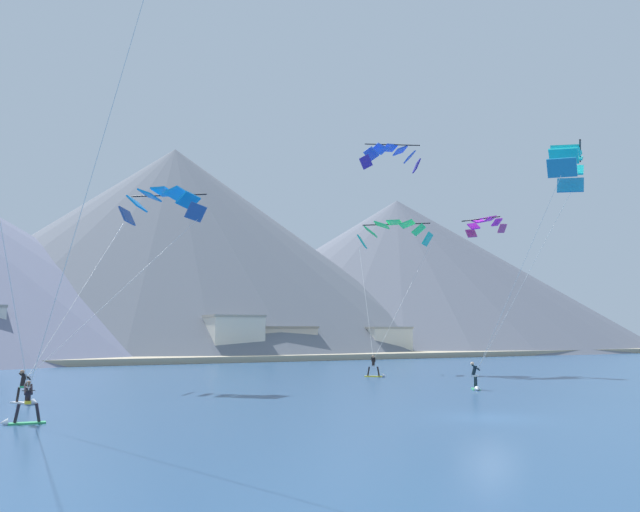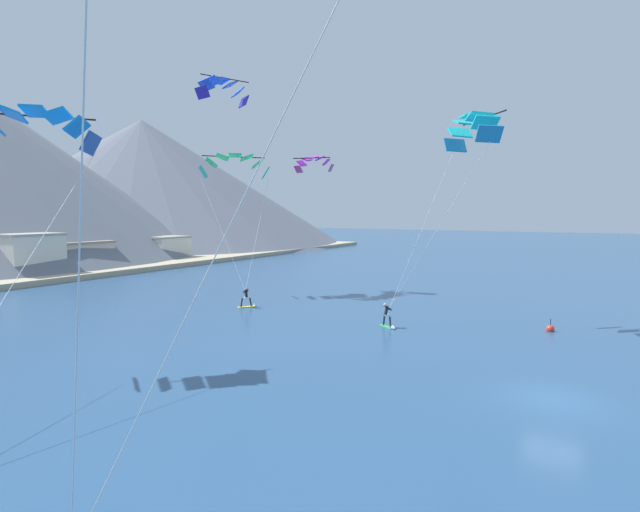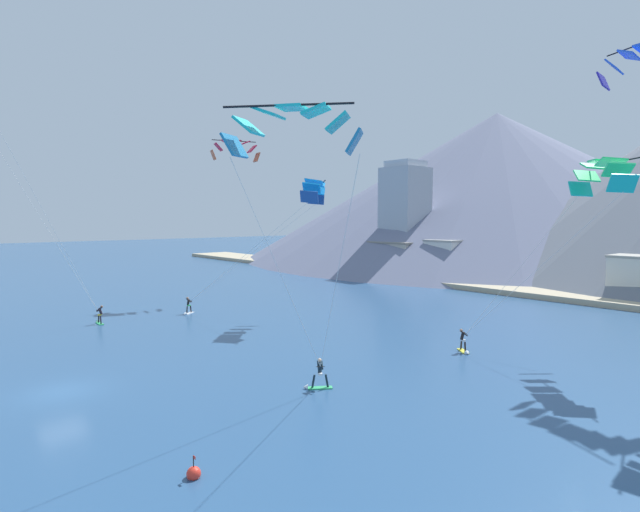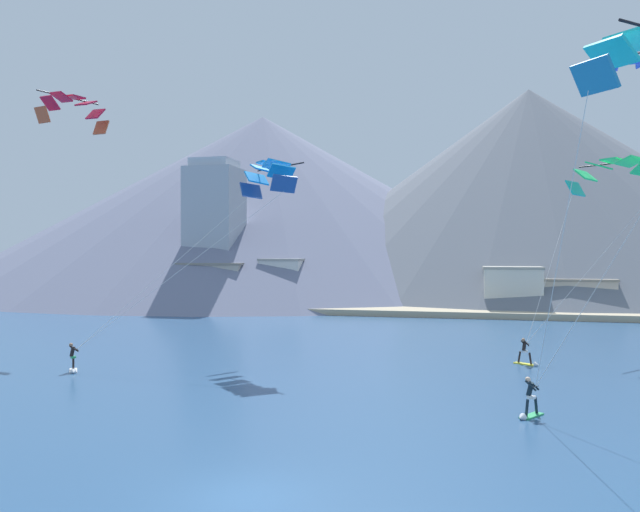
{
  "view_description": "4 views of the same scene",
  "coord_description": "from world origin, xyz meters",
  "px_view_note": "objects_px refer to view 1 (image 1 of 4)",
  "views": [
    {
      "loc": [
        -21.51,
        -24.2,
        3.87
      ],
      "look_at": [
        -1.76,
        12.23,
        8.12
      ],
      "focal_mm": 40.0,
      "sensor_mm": 36.0,
      "label": 1
    },
    {
      "loc": [
        -23.64,
        -1.67,
        8.25
      ],
      "look_at": [
        2.74,
        13.46,
        5.55
      ],
      "focal_mm": 28.0,
      "sensor_mm": 36.0,
      "label": 2
    },
    {
      "loc": [
        30.99,
        -7.04,
        10.0
      ],
      "look_at": [
        0.57,
        19.18,
        6.94
      ],
      "focal_mm": 28.0,
      "sensor_mm": 36.0,
      "label": 3
    },
    {
      "loc": [
        6.48,
        -17.55,
        7.37
      ],
      "look_at": [
        -0.98,
        14.03,
        7.15
      ],
      "focal_mm": 35.0,
      "sensor_mm": 36.0,
      "label": 4
    }
  ],
  "objects_px": {
    "kitesurfer_near_lead": "(26,393)",
    "parafoil_kite_near_trail": "(567,164)",
    "kitesurfer_far_left": "(22,410)",
    "parafoil_kite_mid_center": "(394,231)",
    "parafoil_kite_near_lead": "(162,202)",
    "kitesurfer_near_trail": "(475,381)",
    "kitesurfer_mid_center": "(376,370)",
    "parafoil_kite_distant_mid_solo": "(485,224)",
    "parafoil_kite_distant_low_drift": "(391,155)"
  },
  "relations": [
    {
      "from": "kitesurfer_near_trail",
      "to": "kitesurfer_mid_center",
      "type": "relative_size",
      "value": 1.01
    },
    {
      "from": "kitesurfer_mid_center",
      "to": "parafoil_kite_mid_center",
      "type": "bearing_deg",
      "value": 45.57
    },
    {
      "from": "kitesurfer_near_lead",
      "to": "kitesurfer_mid_center",
      "type": "bearing_deg",
      "value": 17.9
    },
    {
      "from": "kitesurfer_mid_center",
      "to": "kitesurfer_far_left",
      "type": "distance_m",
      "value": 33.32
    },
    {
      "from": "kitesurfer_near_trail",
      "to": "parafoil_kite_near_trail",
      "type": "relative_size",
      "value": 0.13
    },
    {
      "from": "kitesurfer_mid_center",
      "to": "kitesurfer_far_left",
      "type": "relative_size",
      "value": 1.0
    },
    {
      "from": "parafoil_kite_distant_low_drift",
      "to": "parafoil_kite_near_trail",
      "type": "bearing_deg",
      "value": -101.22
    },
    {
      "from": "kitesurfer_near_lead",
      "to": "parafoil_kite_near_lead",
      "type": "bearing_deg",
      "value": 43.94
    },
    {
      "from": "kitesurfer_near_lead",
      "to": "kitesurfer_near_trail",
      "type": "height_order",
      "value": "kitesurfer_near_trail"
    },
    {
      "from": "kitesurfer_near_trail",
      "to": "kitesurfer_mid_center",
      "type": "xyz_separation_m",
      "value": [
        1.15,
        13.45,
        -0.01
      ]
    },
    {
      "from": "kitesurfer_near_lead",
      "to": "parafoil_kite_near_lead",
      "type": "distance_m",
      "value": 18.1
    },
    {
      "from": "kitesurfer_near_lead",
      "to": "parafoil_kite_distant_low_drift",
      "type": "distance_m",
      "value": 45.04
    },
    {
      "from": "parafoil_kite_near_trail",
      "to": "kitesurfer_mid_center",
      "type": "bearing_deg",
      "value": 98.29
    },
    {
      "from": "kitesurfer_near_trail",
      "to": "parafoil_kite_near_trail",
      "type": "height_order",
      "value": "parafoil_kite_near_trail"
    },
    {
      "from": "kitesurfer_near_lead",
      "to": "parafoil_kite_near_trail",
      "type": "xyz_separation_m",
      "value": [
        30.02,
        -9.25,
        13.6
      ]
    },
    {
      "from": "kitesurfer_near_trail",
      "to": "parafoil_kite_near_lead",
      "type": "distance_m",
      "value": 24.9
    },
    {
      "from": "kitesurfer_far_left",
      "to": "parafoil_kite_distant_mid_solo",
      "type": "xyz_separation_m",
      "value": [
        41.11,
        18.24,
        12.99
      ]
    },
    {
      "from": "kitesurfer_near_trail",
      "to": "kitesurfer_far_left",
      "type": "bearing_deg",
      "value": -171.84
    },
    {
      "from": "parafoil_kite_mid_center",
      "to": "parafoil_kite_distant_mid_solo",
      "type": "bearing_deg",
      "value": -43.76
    },
    {
      "from": "parafoil_kite_near_lead",
      "to": "parafoil_kite_near_trail",
      "type": "height_order",
      "value": "parafoil_kite_near_trail"
    },
    {
      "from": "parafoil_kite_near_trail",
      "to": "parafoil_kite_distant_low_drift",
      "type": "bearing_deg",
      "value": 78.78
    },
    {
      "from": "parafoil_kite_mid_center",
      "to": "kitesurfer_near_lead",
      "type": "bearing_deg",
      "value": -155.39
    },
    {
      "from": "kitesurfer_mid_center",
      "to": "parafoil_kite_distant_mid_solo",
      "type": "height_order",
      "value": "parafoil_kite_distant_mid_solo"
    },
    {
      "from": "kitesurfer_near_trail",
      "to": "kitesurfer_near_lead",
      "type": "bearing_deg",
      "value": 170.05
    },
    {
      "from": "parafoil_kite_near_lead",
      "to": "parafoil_kite_distant_low_drift",
      "type": "distance_m",
      "value": 28.77
    },
    {
      "from": "parafoil_kite_near_trail",
      "to": "parafoil_kite_mid_center",
      "type": "xyz_separation_m",
      "value": [
        3.94,
        24.8,
        -0.97
      ]
    },
    {
      "from": "parafoil_kite_near_trail",
      "to": "parafoil_kite_mid_center",
      "type": "height_order",
      "value": "parafoil_kite_near_trail"
    },
    {
      "from": "kitesurfer_near_trail",
      "to": "kitesurfer_mid_center",
      "type": "height_order",
      "value": "kitesurfer_near_trail"
    },
    {
      "from": "kitesurfer_near_trail",
      "to": "parafoil_kite_mid_center",
      "type": "distance_m",
      "value": 25.01
    },
    {
      "from": "kitesurfer_near_trail",
      "to": "kitesurfer_far_left",
      "type": "height_order",
      "value": "kitesurfer_near_trail"
    },
    {
      "from": "parafoil_kite_near_trail",
      "to": "parafoil_kite_distant_low_drift",
      "type": "relative_size",
      "value": 2.15
    },
    {
      "from": "kitesurfer_near_lead",
      "to": "parafoil_kite_distant_low_drift",
      "type": "relative_size",
      "value": 0.29
    },
    {
      "from": "kitesurfer_mid_center",
      "to": "parafoil_kite_distant_mid_solo",
      "type": "relative_size",
      "value": 0.39
    },
    {
      "from": "kitesurfer_mid_center",
      "to": "parafoil_kite_near_trail",
      "type": "height_order",
      "value": "parafoil_kite_near_trail"
    },
    {
      "from": "kitesurfer_near_trail",
      "to": "parafoil_kite_near_lead",
      "type": "relative_size",
      "value": 0.15
    },
    {
      "from": "kitesurfer_mid_center",
      "to": "parafoil_kite_distant_low_drift",
      "type": "relative_size",
      "value": 0.29
    },
    {
      "from": "kitesurfer_near_lead",
      "to": "parafoil_kite_near_trail",
      "type": "height_order",
      "value": "parafoil_kite_near_trail"
    },
    {
      "from": "kitesurfer_mid_center",
      "to": "parafoil_kite_near_trail",
      "type": "distance_m",
      "value": 22.79
    },
    {
      "from": "kitesurfer_mid_center",
      "to": "parafoil_kite_distant_mid_solo",
      "type": "xyz_separation_m",
      "value": [
        12.67,
        0.88,
        12.99
      ]
    },
    {
      "from": "kitesurfer_far_left",
      "to": "parafoil_kite_mid_center",
      "type": "bearing_deg",
      "value": 34.51
    },
    {
      "from": "kitesurfer_near_lead",
      "to": "kitesurfer_mid_center",
      "type": "height_order",
      "value": "kitesurfer_near_lead"
    },
    {
      "from": "parafoil_kite_near_lead",
      "to": "kitesurfer_near_lead",
      "type": "bearing_deg",
      "value": -136.06
    },
    {
      "from": "kitesurfer_far_left",
      "to": "parafoil_kite_near_trail",
      "type": "distance_m",
      "value": 33.92
    },
    {
      "from": "parafoil_kite_near_lead",
      "to": "parafoil_kite_mid_center",
      "type": "height_order",
      "value": "parafoil_kite_mid_center"
    },
    {
      "from": "parafoil_kite_near_lead",
      "to": "parafoil_kite_near_trail",
      "type": "distance_m",
      "value": 27.59
    },
    {
      "from": "parafoil_kite_distant_low_drift",
      "to": "kitesurfer_near_lead",
      "type": "bearing_deg",
      "value": -152.71
    },
    {
      "from": "kitesurfer_mid_center",
      "to": "parafoil_kite_distant_low_drift",
      "type": "height_order",
      "value": "parafoil_kite_distant_low_drift"
    },
    {
      "from": "parafoil_kite_near_trail",
      "to": "parafoil_kite_near_lead",
      "type": "bearing_deg",
      "value": 137.95
    },
    {
      "from": "kitesurfer_near_lead",
      "to": "parafoil_kite_distant_low_drift",
      "type": "bearing_deg",
      "value": 27.29
    },
    {
      "from": "kitesurfer_near_lead",
      "to": "kitesurfer_far_left",
      "type": "bearing_deg",
      "value": -97.05
    }
  ]
}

